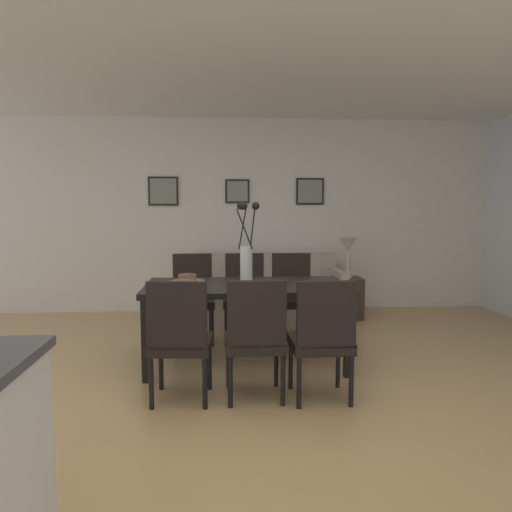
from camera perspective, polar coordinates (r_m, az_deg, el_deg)
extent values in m
plane|color=tan|center=(3.81, -2.27, -16.47)|extent=(9.00, 9.00, 0.00)
cube|color=silver|center=(6.77, -3.17, 4.69)|extent=(9.00, 0.10, 2.60)
cube|color=white|center=(4.09, -2.62, 22.83)|extent=(9.00, 7.20, 0.08)
cube|color=black|center=(4.44, -1.13, -3.60)|extent=(1.80, 0.90, 0.05)
cube|color=black|center=(5.00, 8.38, -6.88)|extent=(0.07, 0.07, 0.69)
cube|color=black|center=(4.93, -11.24, -7.13)|extent=(0.07, 0.07, 0.69)
cube|color=black|center=(4.27, 10.65, -9.19)|extent=(0.07, 0.07, 0.69)
cube|color=black|center=(4.18, -12.58, -9.55)|extent=(0.07, 0.07, 0.69)
cube|color=black|center=(3.76, -8.62, -10.03)|extent=(0.47, 0.47, 0.08)
cube|color=black|center=(3.52, -9.12, -6.81)|extent=(0.42, 0.09, 0.48)
cylinder|color=black|center=(3.99, -5.40, -12.50)|extent=(0.04, 0.04, 0.38)
cylinder|color=black|center=(4.04, -10.91, -12.35)|extent=(0.04, 0.04, 0.38)
cylinder|color=black|center=(3.63, -5.93, -14.40)|extent=(0.04, 0.04, 0.38)
cylinder|color=black|center=(3.69, -12.00, -14.19)|extent=(0.04, 0.04, 0.38)
cube|color=black|center=(5.28, -7.28, -5.35)|extent=(0.47, 0.47, 0.08)
cube|color=black|center=(5.42, -7.34, -2.26)|extent=(0.42, 0.09, 0.48)
cylinder|color=black|center=(5.14, -9.36, -8.31)|extent=(0.04, 0.04, 0.38)
cylinder|color=black|center=(5.15, -5.09, -8.24)|extent=(0.04, 0.04, 0.38)
cylinder|color=black|center=(5.51, -9.27, -7.34)|extent=(0.04, 0.04, 0.38)
cylinder|color=black|center=(5.52, -5.29, -7.28)|extent=(0.04, 0.04, 0.38)
cube|color=black|center=(3.77, -0.17, -9.95)|extent=(0.45, 0.45, 0.08)
cube|color=black|center=(3.52, 0.09, -6.73)|extent=(0.42, 0.07, 0.48)
cylinder|color=black|center=(4.03, 2.35, -12.28)|extent=(0.04, 0.04, 0.38)
cylinder|color=black|center=(4.00, -3.18, -12.42)|extent=(0.04, 0.04, 0.38)
cylinder|color=black|center=(3.68, 3.13, -14.13)|extent=(0.04, 0.04, 0.38)
cylinder|color=black|center=(3.65, -2.98, -14.31)|extent=(0.04, 0.04, 0.38)
cube|color=black|center=(5.28, -1.33, -5.30)|extent=(0.46, 0.46, 0.08)
cube|color=black|center=(5.42, -1.34, -2.21)|extent=(0.42, 0.08, 0.48)
cylinder|color=black|center=(5.15, -3.46, -8.23)|extent=(0.04, 0.04, 0.38)
cylinder|color=black|center=(5.15, 0.81, -8.22)|extent=(0.04, 0.04, 0.38)
cylinder|color=black|center=(5.52, -3.31, -7.26)|extent=(0.04, 0.04, 0.38)
cylinder|color=black|center=(5.52, 0.66, -7.25)|extent=(0.04, 0.04, 0.38)
cube|color=black|center=(3.78, 7.40, -9.94)|extent=(0.45, 0.45, 0.08)
cube|color=black|center=(3.54, 8.12, -6.72)|extent=(0.42, 0.07, 0.48)
cylinder|color=black|center=(4.07, 9.45, -12.21)|extent=(0.04, 0.04, 0.38)
cylinder|color=black|center=(3.99, 4.03, -12.49)|extent=(0.04, 0.04, 0.38)
cylinder|color=black|center=(3.72, 10.94, -13.99)|extent=(0.04, 0.04, 0.38)
cylinder|color=black|center=(3.64, 4.99, -14.37)|extent=(0.04, 0.04, 0.38)
cube|color=black|center=(5.30, 4.25, -5.27)|extent=(0.46, 0.46, 0.08)
cube|color=black|center=(5.44, 4.07, -2.19)|extent=(0.42, 0.08, 0.48)
cylinder|color=black|center=(5.15, 2.31, -8.21)|extent=(0.04, 0.04, 0.38)
cylinder|color=black|center=(5.19, 6.55, -8.14)|extent=(0.04, 0.04, 0.38)
cylinder|color=black|center=(5.52, 2.05, -7.25)|extent=(0.04, 0.04, 0.38)
cylinder|color=black|center=(5.56, 6.00, -7.19)|extent=(0.04, 0.04, 0.38)
cylinder|color=silver|center=(4.41, -1.13, -1.10)|extent=(0.11, 0.11, 0.34)
cylinder|color=black|center=(4.40, -0.41, 3.20)|extent=(0.05, 0.12, 0.37)
sphere|color=black|center=(4.41, -0.04, 5.81)|extent=(0.07, 0.07, 0.07)
cylinder|color=black|center=(4.43, -1.57, 3.22)|extent=(0.08, 0.05, 0.38)
sphere|color=black|center=(4.45, -1.78, 5.81)|extent=(0.07, 0.07, 0.07)
cylinder|color=black|center=(4.32, -1.35, 3.15)|extent=(0.15, 0.06, 0.36)
sphere|color=black|center=(4.29, -1.46, 5.80)|extent=(0.07, 0.07, 0.07)
cylinder|color=#7F705B|center=(4.24, -8.31, -3.73)|extent=(0.32, 0.32, 0.01)
cylinder|color=brown|center=(4.23, -8.32, -3.29)|extent=(0.17, 0.17, 0.06)
cylinder|color=brown|center=(4.23, -8.32, -3.09)|extent=(0.13, 0.13, 0.04)
cylinder|color=#7F705B|center=(4.64, -7.94, -2.88)|extent=(0.32, 0.32, 0.01)
cylinder|color=brown|center=(4.63, -7.95, -2.48)|extent=(0.17, 0.17, 0.06)
cylinder|color=brown|center=(4.63, -7.95, -2.30)|extent=(0.13, 0.13, 0.04)
cube|color=#B2A899|center=(6.31, 0.43, -5.37)|extent=(2.09, 0.84, 0.42)
cube|color=#B2A899|center=(6.58, 0.20, -1.37)|extent=(2.09, 0.16, 0.38)
cube|color=#B2A899|center=(6.41, 9.34, -2.46)|extent=(0.10, 0.84, 0.20)
cube|color=#B2A899|center=(6.26, -8.69, -2.65)|extent=(0.10, 0.84, 0.20)
cube|color=#3D2D23|center=(6.46, 10.46, -4.75)|extent=(0.36, 0.36, 0.52)
cylinder|color=beige|center=(6.41, 10.51, -2.12)|extent=(0.12, 0.12, 0.08)
cylinder|color=beige|center=(6.39, 10.54, -0.52)|extent=(0.02, 0.02, 0.30)
cone|color=beige|center=(6.37, 10.58, 1.27)|extent=(0.22, 0.22, 0.18)
cube|color=black|center=(6.74, -10.66, 7.38)|extent=(0.40, 0.02, 0.38)
cube|color=gray|center=(6.73, -10.67, 7.38)|extent=(0.35, 0.01, 0.33)
cube|color=black|center=(6.70, -2.16, 7.48)|extent=(0.32, 0.02, 0.32)
cube|color=gray|center=(6.69, -2.16, 7.49)|extent=(0.27, 0.01, 0.27)
cube|color=black|center=(6.81, 6.25, 7.43)|extent=(0.38, 0.02, 0.36)
cube|color=gray|center=(6.80, 6.27, 7.43)|extent=(0.33, 0.01, 0.31)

